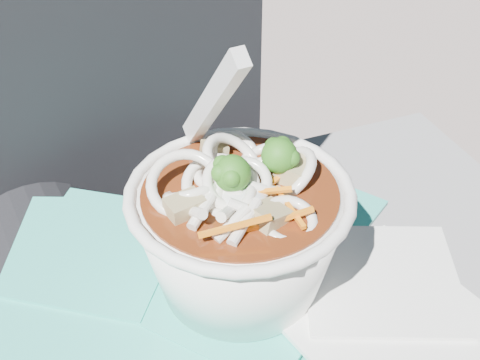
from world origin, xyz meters
name	(u,v)px	position (x,y,z in m)	size (l,w,h in m)	color
person_body	(169,287)	(0.00, 0.09, 0.56)	(0.34, 0.94, 1.00)	black
plastic_bag	(189,294)	(-0.01, 0.02, 0.62)	(0.38, 0.33, 0.02)	#2CB9A6
napkins	(382,301)	(0.11, -0.06, 0.63)	(0.18, 0.18, 0.01)	white
udon_bowl	(240,227)	(0.03, 0.01, 0.68)	(0.18, 0.18, 0.20)	white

